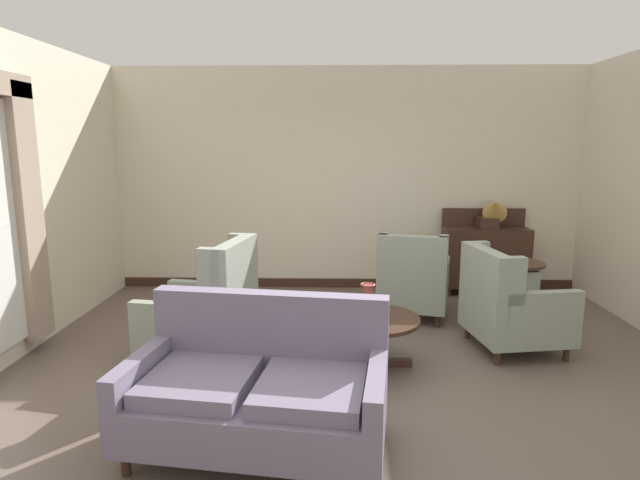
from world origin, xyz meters
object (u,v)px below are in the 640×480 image
(porcelain_vase, at_px, (368,303))
(sideboard, at_px, (485,256))
(side_table, at_px, (517,289))
(coffee_table, at_px, (372,327))
(armchair_foreground_right, at_px, (413,281))
(settee, at_px, (259,390))
(armchair_near_sideboard, at_px, (509,306))
(armchair_beside_settee, at_px, (208,311))
(gramophone, at_px, (493,211))

(porcelain_vase, distance_m, sideboard, 2.93)
(side_table, height_order, sideboard, sideboard)
(coffee_table, distance_m, armchair_foreground_right, 1.47)
(coffee_table, distance_m, sideboard, 2.89)
(settee, height_order, armchair_near_sideboard, armchair_near_sideboard)
(armchair_foreground_right, bearing_deg, side_table, 176.92)
(armchair_beside_settee, xyz_separation_m, gramophone, (3.18, 2.10, 0.66))
(sideboard, bearing_deg, settee, -124.28)
(armchair_foreground_right, xyz_separation_m, side_table, (1.04, -0.33, 0.01))
(porcelain_vase, distance_m, gramophone, 2.94)
(porcelain_vase, distance_m, armchair_foreground_right, 1.52)
(coffee_table, xyz_separation_m, armchair_near_sideboard, (1.34, 0.44, 0.06))
(settee, relative_size, armchair_foreground_right, 1.74)
(side_table, bearing_deg, sideboard, 88.07)
(sideboard, xyz_separation_m, gramophone, (0.05, -0.09, 0.60))
(sideboard, bearing_deg, armchair_foreground_right, -137.01)
(settee, distance_m, armchair_near_sideboard, 2.74)
(side_table, distance_m, gramophone, 1.43)
(side_table, xyz_separation_m, gramophone, (0.09, 1.26, 0.66))
(porcelain_vase, bearing_deg, armchair_near_sideboard, 18.64)
(armchair_foreground_right, bearing_deg, settee, 76.65)
(gramophone, bearing_deg, coffee_table, -126.72)
(armchair_foreground_right, xyz_separation_m, armchair_beside_settee, (-2.05, -1.17, 0.02))
(coffee_table, xyz_separation_m, sideboard, (1.66, 2.37, 0.13))
(armchair_beside_settee, relative_size, sideboard, 1.00)
(armchair_beside_settee, distance_m, gramophone, 3.87)
(armchair_foreground_right, bearing_deg, coffee_table, 81.79)
(sideboard, height_order, gramophone, gramophone)
(coffee_table, relative_size, settee, 0.49)
(porcelain_vase, xyz_separation_m, sideboard, (1.70, 2.39, -0.09))
(sideboard, bearing_deg, armchair_beside_settee, -145.13)
(settee, xyz_separation_m, armchair_beside_settee, (-0.67, 1.44, 0.05))
(armchair_near_sideboard, bearing_deg, sideboard, -18.15)
(porcelain_vase, relative_size, sideboard, 0.28)
(armchair_foreground_right, relative_size, sideboard, 0.89)
(coffee_table, height_order, side_table, side_table)
(porcelain_vase, bearing_deg, armchair_foreground_right, 66.14)
(porcelain_vase, height_order, gramophone, gramophone)
(gramophone, bearing_deg, armchair_beside_settee, -146.58)
(coffee_table, height_order, sideboard, sideboard)
(coffee_table, distance_m, armchair_near_sideboard, 1.41)
(coffee_table, bearing_deg, armchair_near_sideboard, 18.18)
(armchair_beside_settee, bearing_deg, armchair_near_sideboard, 105.23)
(porcelain_vase, bearing_deg, settee, -122.14)
(armchair_beside_settee, bearing_deg, gramophone, 133.38)
(armchair_foreground_right, relative_size, gramophone, 2.04)
(porcelain_vase, height_order, armchair_beside_settee, armchair_beside_settee)
(settee, bearing_deg, sideboard, 63.39)
(armchair_beside_settee, xyz_separation_m, side_table, (3.09, 0.84, -0.01))
(armchair_near_sideboard, relative_size, sideboard, 0.89)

